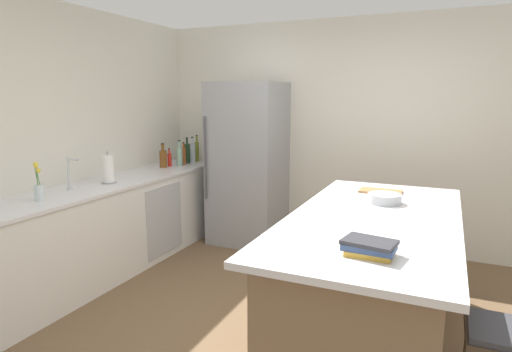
{
  "coord_description": "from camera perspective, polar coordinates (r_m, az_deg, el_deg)",
  "views": [
    {
      "loc": [
        0.93,
        -2.68,
        1.73
      ],
      "look_at": [
        -0.68,
        0.91,
        1.0
      ],
      "focal_mm": 29.94,
      "sensor_mm": 36.0,
      "label": 1
    }
  ],
  "objects": [
    {
      "name": "mixing_bowl",
      "position": [
        3.4,
        16.78,
        -2.89
      ],
      "size": [
        0.25,
        0.25,
        0.07
      ],
      "color": "#B2B5BA",
      "rests_on": "kitchen_island"
    },
    {
      "name": "soda_bottle",
      "position": [
        5.5,
        -8.48,
        3.15
      ],
      "size": [
        0.07,
        0.07,
        0.33
      ],
      "color": "silver",
      "rests_on": "counter_run_left"
    },
    {
      "name": "flower_vase",
      "position": [
        3.85,
        -27.06,
        -1.43
      ],
      "size": [
        0.07,
        0.07,
        0.32
      ],
      "color": "silver",
      "rests_on": "counter_run_left"
    },
    {
      "name": "wall_left",
      "position": [
        4.34,
        -27.28,
        3.65
      ],
      "size": [
        0.1,
        6.0,
        2.6
      ],
      "primitive_type": "cube",
      "color": "silver",
      "rests_on": "ground_plane"
    },
    {
      "name": "refrigerator",
      "position": [
        5.07,
        -1.1,
        1.65
      ],
      "size": [
        0.8,
        0.74,
        1.9
      ],
      "color": "#93969B",
      "rests_on": "ground_plane"
    },
    {
      "name": "vinegar_bottle",
      "position": [
        5.34,
        -9.62,
        2.74
      ],
      "size": [
        0.05,
        0.05,
        0.28
      ],
      "color": "#994C23",
      "rests_on": "counter_run_left"
    },
    {
      "name": "gin_bottle",
      "position": [
        5.26,
        -10.18,
        2.66
      ],
      "size": [
        0.07,
        0.07,
        0.31
      ],
      "color": "#8CB79E",
      "rests_on": "counter_run_left"
    },
    {
      "name": "ground_plane",
      "position": [
        3.33,
        4.61,
        -20.89
      ],
      "size": [
        7.2,
        7.2,
        0.0
      ],
      "primitive_type": "plane",
      "color": "brown"
    },
    {
      "name": "cutting_board",
      "position": [
        3.78,
        16.3,
        -1.97
      ],
      "size": [
        0.35,
        0.19,
        0.02
      ],
      "color": "#9E7042",
      "rests_on": "kitchen_island"
    },
    {
      "name": "counter_run_left",
      "position": [
        4.58,
        -18.32,
        -6.2
      ],
      "size": [
        0.67,
        3.18,
        0.91
      ],
      "color": "silver",
      "rests_on": "ground_plane"
    },
    {
      "name": "paper_towel_roll",
      "position": [
        4.36,
        -19.14,
        0.82
      ],
      "size": [
        0.14,
        0.14,
        0.31
      ],
      "color": "gray",
      "rests_on": "counter_run_left"
    },
    {
      "name": "cookbook_stack",
      "position": [
        2.28,
        14.88,
        -9.19
      ],
      "size": [
        0.28,
        0.22,
        0.08
      ],
      "color": "gold",
      "rests_on": "kitchen_island"
    },
    {
      "name": "sink_faucet",
      "position": [
        4.16,
        -23.64,
        0.39
      ],
      "size": [
        0.15,
        0.05,
        0.3
      ],
      "color": "silver",
      "rests_on": "counter_run_left"
    },
    {
      "name": "hot_sauce_bottle",
      "position": [
        5.25,
        -11.48,
        2.2
      ],
      "size": [
        0.05,
        0.05,
        0.22
      ],
      "color": "red",
      "rests_on": "counter_run_left"
    },
    {
      "name": "wine_bottle",
      "position": [
        5.43,
        -9.17,
        3.04
      ],
      "size": [
        0.07,
        0.07,
        0.33
      ],
      "color": "#19381E",
      "rests_on": "counter_run_left"
    },
    {
      "name": "kitchen_island",
      "position": [
        3.18,
        15.13,
        -13.17
      ],
      "size": [
        1.09,
        2.3,
        0.93
      ],
      "color": "#7A6047",
      "rests_on": "ground_plane"
    },
    {
      "name": "olive_oil_bottle",
      "position": [
        5.58,
        -7.89,
        3.35
      ],
      "size": [
        0.05,
        0.05,
        0.34
      ],
      "color": "olive",
      "rests_on": "counter_run_left"
    },
    {
      "name": "wall_rear",
      "position": [
        5.04,
        13.53,
        5.33
      ],
      "size": [
        6.0,
        0.1,
        2.6
      ],
      "primitive_type": "cube",
      "color": "silver",
      "rests_on": "ground_plane"
    },
    {
      "name": "bar_stool",
      "position": [
        2.52,
        30.31,
        -19.57
      ],
      "size": [
        0.36,
        0.36,
        0.64
      ],
      "color": "#473828",
      "rests_on": "ground_plane"
    },
    {
      "name": "whiskey_bottle",
      "position": [
        5.17,
        -12.31,
        2.34
      ],
      "size": [
        0.08,
        0.08,
        0.29
      ],
      "color": "brown",
      "rests_on": "counter_run_left"
    }
  ]
}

